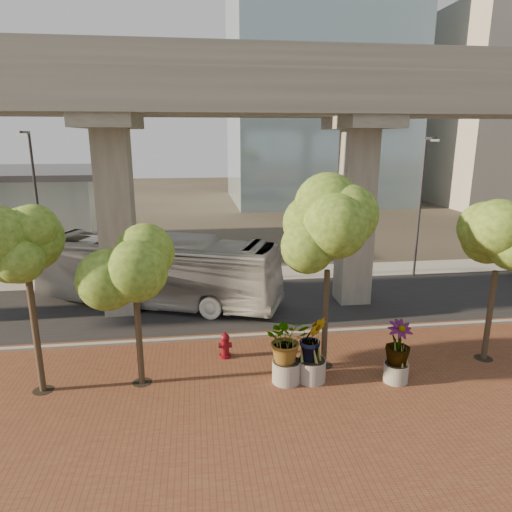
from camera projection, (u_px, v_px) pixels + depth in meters
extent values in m
plane|color=#332F25|center=(245.00, 320.00, 22.10)|extent=(160.00, 160.00, 0.00)
cube|color=brown|center=(273.00, 417.00, 14.42)|extent=(70.00, 13.00, 0.06)
cube|color=black|center=(241.00, 305.00, 24.01)|extent=(90.00, 8.00, 0.04)
cube|color=#9F9D94|center=(250.00, 336.00, 20.16)|extent=(70.00, 0.25, 0.16)
cube|color=#9F9D94|center=(232.00, 275.00, 29.28)|extent=(90.00, 3.00, 0.06)
cube|color=#9B978C|center=(243.00, 92.00, 19.82)|extent=(72.00, 2.40, 1.80)
cube|color=#9B978C|center=(236.00, 98.00, 22.88)|extent=(72.00, 2.40, 1.80)
cube|color=#9B978C|center=(245.00, 53.00, 18.41)|extent=(72.00, 0.12, 1.00)
cube|color=#9B978C|center=(234.00, 71.00, 23.58)|extent=(72.00, 0.12, 1.00)
cube|color=#A8A397|center=(508.00, 109.00, 58.42)|extent=(18.00, 16.00, 24.00)
imported|color=silver|center=(157.00, 271.00, 23.83)|extent=(13.25, 7.67, 3.63)
cylinder|color=maroon|center=(225.00, 355.00, 18.31)|extent=(0.48, 0.48, 0.11)
cylinder|color=maroon|center=(225.00, 347.00, 18.22)|extent=(0.32, 0.32, 0.77)
sphere|color=maroon|center=(225.00, 338.00, 18.12)|extent=(0.37, 0.37, 0.37)
cylinder|color=maroon|center=(225.00, 334.00, 18.07)|extent=(0.11, 0.11, 0.13)
cylinder|color=maroon|center=(225.00, 345.00, 18.20)|extent=(0.53, 0.21, 0.21)
cylinder|color=#9A978B|center=(286.00, 371.00, 16.38)|extent=(1.03, 1.03, 0.80)
imported|color=#335215|center=(287.00, 339.00, 16.07)|extent=(2.28, 2.28, 1.71)
cylinder|color=#9C948D|center=(396.00, 372.00, 16.43)|extent=(0.88, 0.88, 0.68)
imported|color=#335215|center=(398.00, 343.00, 16.14)|extent=(2.15, 2.15, 1.61)
cylinder|color=#ADA59C|center=(312.00, 370.00, 16.48)|extent=(1.02, 1.02, 0.79)
imported|color=#335215|center=(313.00, 338.00, 16.16)|extent=(2.27, 2.27, 1.70)
cylinder|color=#453927|center=(36.00, 337.00, 15.39)|extent=(0.22, 0.22, 4.02)
cylinder|color=black|center=(43.00, 390.00, 15.90)|extent=(0.70, 0.70, 0.01)
cylinder|color=#453927|center=(139.00, 338.00, 15.97)|extent=(0.22, 0.22, 3.47)
cylinder|color=black|center=(142.00, 382.00, 16.41)|extent=(0.70, 0.70, 0.01)
cylinder|color=#453927|center=(325.00, 319.00, 17.16)|extent=(0.22, 0.22, 3.84)
cylinder|color=black|center=(323.00, 365.00, 17.64)|extent=(0.70, 0.70, 0.01)
cylinder|color=#453927|center=(489.00, 316.00, 17.73)|extent=(0.22, 0.22, 3.64)
cylinder|color=black|center=(483.00, 358.00, 18.19)|extent=(0.70, 0.70, 0.01)
cylinder|color=#2C2B30|center=(39.00, 214.00, 25.58)|extent=(0.15, 0.15, 8.80)
cube|color=#2C2B30|center=(25.00, 133.00, 23.94)|extent=(0.16, 1.10, 0.16)
cube|color=silver|center=(21.00, 135.00, 23.44)|extent=(0.44, 0.22, 0.13)
cylinder|color=#333238|center=(420.00, 209.00, 28.04)|extent=(0.15, 0.15, 8.49)
cube|color=#333238|center=(431.00, 138.00, 26.46)|extent=(0.16, 1.06, 0.16)
cube|color=silver|center=(435.00, 140.00, 25.97)|extent=(0.42, 0.21, 0.13)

